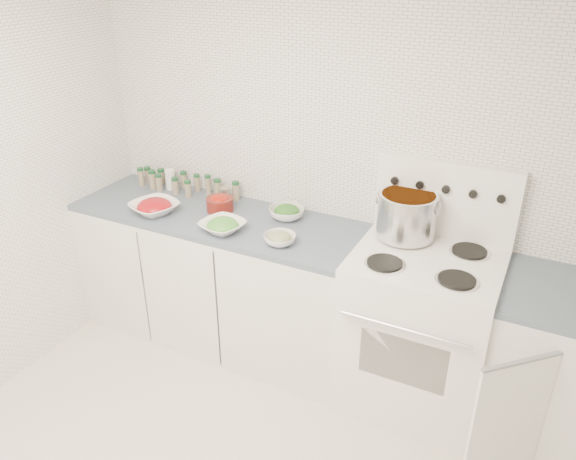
# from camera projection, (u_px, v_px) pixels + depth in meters

# --- Properties ---
(room_walls) EXTENTS (3.54, 3.04, 2.52)m
(room_walls) POSITION_uv_depth(u_px,v_px,m) (218.00, 219.00, 1.86)
(room_walls) COLOR white
(room_walls) RESTS_ON ground
(counter_left) EXTENTS (1.85, 0.62, 0.90)m
(counter_left) POSITION_uv_depth(u_px,v_px,m) (221.00, 277.00, 3.64)
(counter_left) COLOR white
(counter_left) RESTS_ON ground
(stove) EXTENTS (0.76, 0.70, 1.36)m
(stove) POSITION_uv_depth(u_px,v_px,m) (419.00, 326.00, 3.10)
(stove) COLOR white
(stove) RESTS_ON ground
(stock_pot) EXTENTS (0.34, 0.32, 0.24)m
(stock_pot) POSITION_uv_depth(u_px,v_px,m) (407.00, 213.00, 3.03)
(stock_pot) COLOR silver
(stock_pot) RESTS_ON stove
(bowl_tomato) EXTENTS (0.35, 0.35, 0.09)m
(bowl_tomato) POSITION_uv_depth(u_px,v_px,m) (154.00, 207.00, 3.44)
(bowl_tomato) COLOR white
(bowl_tomato) RESTS_ON counter_left
(bowl_snowpea) EXTENTS (0.29, 0.29, 0.08)m
(bowl_snowpea) POSITION_uv_depth(u_px,v_px,m) (222.00, 226.00, 3.22)
(bowl_snowpea) COLOR white
(bowl_snowpea) RESTS_ON counter_left
(bowl_broccoli) EXTENTS (0.25, 0.25, 0.09)m
(bowl_broccoli) POSITION_uv_depth(u_px,v_px,m) (287.00, 212.00, 3.38)
(bowl_broccoli) COLOR white
(bowl_broccoli) RESTS_ON counter_left
(bowl_zucchini) EXTENTS (0.18, 0.18, 0.07)m
(bowl_zucchini) POSITION_uv_depth(u_px,v_px,m) (280.00, 238.00, 3.09)
(bowl_zucchini) COLOR white
(bowl_zucchini) RESTS_ON counter_left
(bowl_pepper) EXTENTS (0.17, 0.17, 0.10)m
(bowl_pepper) POSITION_uv_depth(u_px,v_px,m) (220.00, 203.00, 3.47)
(bowl_pepper) COLOR maroon
(bowl_pepper) RESTS_ON counter_left
(salt_canister) EXTENTS (0.08, 0.08, 0.14)m
(salt_canister) POSITION_uv_depth(u_px,v_px,m) (170.00, 179.00, 3.78)
(salt_canister) COLOR white
(salt_canister) RESTS_ON counter_left
(tin_can) EXTENTS (0.08, 0.08, 0.10)m
(tin_can) POSITION_uv_depth(u_px,v_px,m) (225.00, 195.00, 3.59)
(tin_can) COLOR gray
(tin_can) RESTS_ON counter_left
(spice_cluster) EXTENTS (0.76, 0.16, 0.13)m
(spice_cluster) POSITION_uv_depth(u_px,v_px,m) (180.00, 182.00, 3.75)
(spice_cluster) COLOR gray
(spice_cluster) RESTS_ON counter_left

